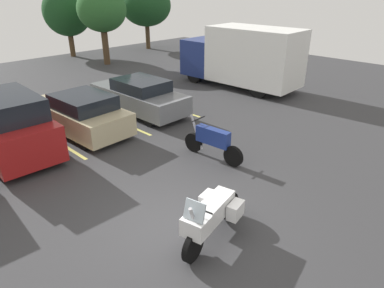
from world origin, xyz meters
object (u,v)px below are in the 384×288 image
(car_grey, at_px, (139,96))
(box_truck, at_px, (243,57))
(motorcycle_touring, at_px, (211,215))
(car_red, at_px, (7,125))
(motorcycle_second, at_px, (212,141))
(car_champagne, at_px, (80,113))

(car_grey, bearing_deg, box_truck, -6.85)
(motorcycle_touring, xyz_separation_m, car_red, (-1.36, 7.58, 0.34))
(motorcycle_touring, relative_size, car_grey, 0.48)
(car_red, height_order, car_grey, car_red)
(motorcycle_second, bearing_deg, car_champagne, 109.45)
(car_red, bearing_deg, motorcycle_second, -49.60)
(motorcycle_touring, height_order, box_truck, box_truck)
(car_grey, xyz_separation_m, box_truck, (6.34, -0.76, 0.91))
(car_red, distance_m, car_champagne, 2.54)
(car_red, relative_size, box_truck, 0.71)
(motorcycle_touring, relative_size, box_truck, 0.34)
(car_grey, bearing_deg, motorcycle_second, -102.17)
(motorcycle_second, height_order, box_truck, box_truck)
(box_truck, bearing_deg, car_champagne, 176.04)
(motorcycle_second, distance_m, box_truck, 8.71)
(motorcycle_touring, height_order, car_red, car_red)
(motorcycle_touring, relative_size, motorcycle_second, 1.01)
(car_red, height_order, car_champagne, car_red)
(box_truck, bearing_deg, motorcycle_second, -149.42)
(motorcycle_touring, xyz_separation_m, motorcycle_second, (2.94, 2.53, -0.05))
(car_red, height_order, box_truck, box_truck)
(car_red, bearing_deg, car_champagne, -0.29)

